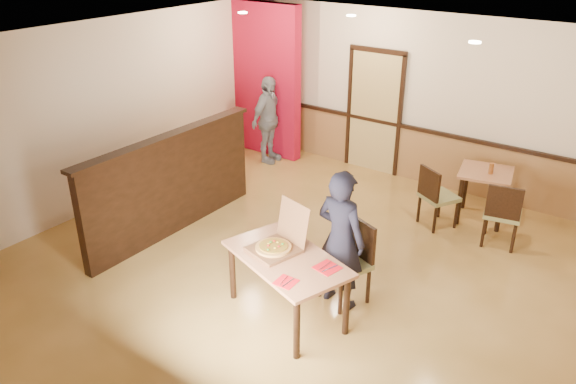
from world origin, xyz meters
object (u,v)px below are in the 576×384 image
object	(u,v)px
pizza_box	(277,245)
side_chair_right	(503,212)
side_chair_left	(436,195)
diner_chair	(350,258)
passerby	(268,120)
condiment	(491,168)
diner	(341,240)
side_table	(484,183)
main_table	(287,266)

from	to	relation	value
pizza_box	side_chair_right	bearing A→B (deg)	75.31
side_chair_left	diner_chair	bearing A→B (deg)	117.15
passerby	diner_chair	bearing A→B (deg)	-134.38
side_chair_left	side_chair_right	bearing A→B (deg)	-150.71
condiment	passerby	bearing A→B (deg)	179.77
side_chair_right	pizza_box	world-z (taller)	pizza_box
side_chair_left	diner	distance (m)	2.41
side_table	diner	xyz separation A→B (m)	(-0.64, -2.99, 0.23)
diner_chair	side_table	world-z (taller)	diner_chair
side_chair_left	diner	world-z (taller)	diner
passerby	pizza_box	bearing A→B (deg)	-145.38
passerby	side_chair_right	bearing A→B (deg)	-102.01
side_chair_left	condiment	xyz separation A→B (m)	(0.56, 0.56, 0.35)
pizza_box	condiment	world-z (taller)	pizza_box
side_table	diner	world-z (taller)	diner
main_table	diner_chair	bearing A→B (deg)	78.80
diner_chair	pizza_box	bearing A→B (deg)	-109.89
passerby	diner	bearing A→B (deg)	-136.23
diner_chair	passerby	world-z (taller)	passerby
diner	condiment	size ratio (longest dim) A/B	10.33
passerby	side_chair_left	bearing A→B (deg)	-103.90
diner_chair	pizza_box	distance (m)	0.90
diner	condiment	bearing A→B (deg)	-99.46
pizza_box	condiment	xyz separation A→B (m)	(1.23, 3.44, 0.03)
diner	passerby	bearing A→B (deg)	-37.62
main_table	condiment	size ratio (longest dim) A/B	9.96
side_table	pizza_box	world-z (taller)	pizza_box
side_chair_left	side_table	size ratio (longest dim) A/B	1.07
passerby	condiment	xyz separation A→B (m)	(4.03, -0.02, 0.06)
side_chair_right	condiment	distance (m)	0.77
main_table	passerby	size ratio (longest dim) A/B	1.01
side_chair_right	diner	world-z (taller)	diner
passerby	condiment	size ratio (longest dim) A/B	9.89
diner_chair	diner	size ratio (longest dim) A/B	0.59
side_chair_left	passerby	bearing A→B (deg)	20.37
main_table	passerby	distance (m)	4.60
main_table	condiment	distance (m)	3.66
main_table	pizza_box	distance (m)	0.25
diner_chair	side_chair_left	distance (m)	2.24
side_chair_left	pizza_box	xyz separation A→B (m)	(-0.67, -2.87, 0.32)
diner_chair	diner	bearing A→B (deg)	-88.14
passerby	condiment	distance (m)	4.03
side_table	pizza_box	xyz separation A→B (m)	(-1.16, -3.48, 0.23)
diner	passerby	world-z (taller)	diner
side_chair_right	pizza_box	size ratio (longest dim) A/B	1.42
main_table	diner	bearing A→B (deg)	76.57
main_table	diner_chair	size ratio (longest dim) A/B	1.64
side_table	condiment	distance (m)	0.27
main_table	passerby	xyz separation A→B (m)	(-2.97, 3.51, 0.15)
side_chair_right	diner	xyz separation A→B (m)	(-1.11, -2.38, 0.32)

